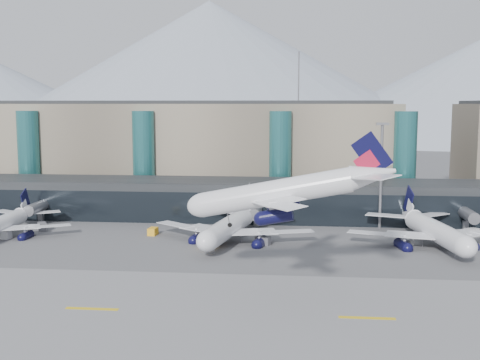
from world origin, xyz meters
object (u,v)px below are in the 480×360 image
Objects in this scene: veh_h at (208,242)px; veh_c at (263,241)px; veh_a at (3,234)px; veh_b at (153,231)px; lightmast_mid at (381,169)px; hero_jet at (296,184)px; jet_parked_left at (6,218)px; jet_parked_mid at (233,219)px; veh_d at (472,232)px; veh_f at (42,227)px; jet_parked_right at (430,223)px; veh_g at (408,242)px.

veh_c is at bearing -38.92° from veh_h.
veh_b is (32.51, 6.92, -0.11)m from veh_a.
hero_jet is (-20.17, -54.10, 3.43)m from lightmast_mid.
jet_parked_left is 5.09m from veh_a.
jet_parked_mid is 12.13× the size of veh_c.
veh_a reaches higher than veh_d.
hero_jet is at bearing -121.64° from jet_parked_left.
lightmast_mid is at bearing -21.53° from veh_h.
jet_parked_mid reaches higher than veh_f.
jet_parked_left is 10.07× the size of veh_d.
jet_parked_left is 95.46m from jet_parked_right.
lightmast_mid is 88.83m from veh_a.
veh_f is 43.54m from veh_h.
hero_jet is 0.89× the size of jet_parked_mid.
veh_f is 0.91× the size of veh_h.
veh_a is 1.07× the size of veh_c.
veh_b is at bearing -166.57° from lightmast_mid.
jet_parked_right is at bearing -61.05° from lightmast_mid.
veh_a is at bearing 82.58° from jet_parked_right.
veh_b is 1.35× the size of veh_g.
veh_d is 1.49× the size of veh_g.
jet_parked_left is at bearing 100.62° from veh_b.
jet_parked_left reaches higher than veh_c.
hero_jet is at bearing -136.00° from veh_b.
veh_d reaches higher than veh_g.
veh_c is at bearing -112.22° from jet_parked_mid.
jet_parked_mid reaches higher than veh_b.
jet_parked_right is at bearing 30.75° from veh_c.
jet_parked_right is 11.18× the size of veh_f.
jet_parked_mid is at bearing 14.04° from veh_a.
veh_a is at bearing 107.54° from veh_b.
lightmast_mid is 56.24m from veh_b.
veh_b is 0.85× the size of veh_f.
jet_parked_right is at bearing 67.09° from veh_g.
hero_jet is 40.21m from veh_h.
veh_b is 57.08m from veh_g.
veh_c is 31.18m from veh_g.
lightmast_mid is 6.82× the size of veh_h.
lightmast_mid is 7.58× the size of veh_a.
veh_g is at bearing -77.39° from lightmast_mid.
veh_c reaches higher than veh_b.
lightmast_mid reaches higher than veh_a.
hero_jet is 49.91m from jet_parked_right.
jet_parked_mid is 42.72m from jet_parked_right.
veh_a is 0.90× the size of veh_h.
lightmast_mid is at bearing 19.03° from jet_parked_right.
veh_b reaches higher than veh_g.
jet_parked_mid is 19.51m from veh_b.
veh_f reaches higher than veh_a.
veh_f reaches higher than veh_d.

